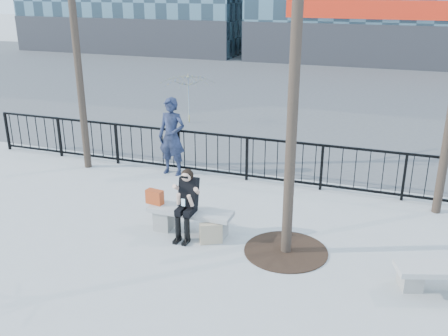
% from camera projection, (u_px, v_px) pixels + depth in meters
% --- Properties ---
extents(ground, '(120.00, 120.00, 0.00)m').
position_uv_depth(ground, '(191.00, 232.00, 9.63)').
color(ground, '#A0A19B').
rests_on(ground, ground).
extents(street_surface, '(60.00, 23.00, 0.01)m').
position_uv_depth(street_surface, '(320.00, 89.00, 22.88)').
color(street_surface, '#474747').
rests_on(street_surface, ground).
extents(railing, '(14.00, 0.06, 1.10)m').
position_uv_depth(railing, '(239.00, 158.00, 12.09)').
color(railing, black).
rests_on(railing, ground).
extents(tree_grate, '(1.50, 1.50, 0.02)m').
position_uv_depth(tree_grate, '(286.00, 251.00, 8.94)').
color(tree_grate, black).
rests_on(tree_grate, ground).
extents(bench_main, '(1.65, 0.46, 0.49)m').
position_uv_depth(bench_main, '(190.00, 218.00, 9.52)').
color(bench_main, gray).
rests_on(bench_main, ground).
extents(seated_woman, '(0.50, 0.64, 1.34)m').
position_uv_depth(seated_woman, '(186.00, 204.00, 9.26)').
color(seated_woman, black).
rests_on(seated_woman, ground).
extents(handbag, '(0.36, 0.21, 0.28)m').
position_uv_depth(handbag, '(155.00, 197.00, 9.67)').
color(handbag, '#B23C15').
rests_on(handbag, bench_main).
extents(shopping_bag, '(0.43, 0.33, 0.39)m').
position_uv_depth(shopping_bag, '(211.00, 233.00, 9.18)').
color(shopping_bag, beige).
rests_on(shopping_bag, ground).
extents(standing_man, '(0.73, 0.50, 1.94)m').
position_uv_depth(standing_man, '(172.00, 137.00, 12.30)').
color(standing_man, black).
rests_on(standing_man, ground).
extents(vendor_umbrella, '(2.44, 2.46, 1.70)m').
position_uv_depth(vendor_umbrella, '(187.00, 99.00, 16.96)').
color(vendor_umbrella, yellow).
rests_on(vendor_umbrella, ground).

